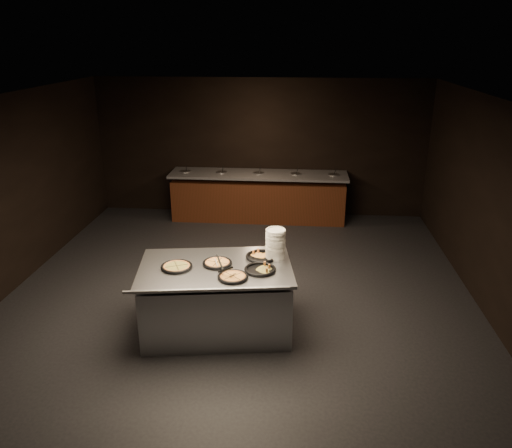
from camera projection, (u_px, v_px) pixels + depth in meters
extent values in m
cube|color=black|center=(238.00, 301.00, 7.41)|extent=(7.00, 8.00, 0.01)
cube|color=black|center=(236.00, 100.00, 6.38)|extent=(7.00, 8.00, 0.01)
cube|color=black|center=(260.00, 148.00, 10.63)|extent=(7.00, 0.01, 2.90)
cube|color=black|center=(160.00, 410.00, 3.16)|extent=(7.00, 0.01, 2.90)
cube|color=black|center=(499.00, 215.00, 6.61)|extent=(0.01, 8.00, 2.90)
cube|color=#532113|center=(258.00, 200.00, 10.59)|extent=(3.60, 0.75, 0.85)
cube|color=slate|center=(258.00, 175.00, 10.40)|extent=(3.70, 0.83, 0.05)
cube|color=black|center=(258.00, 217.00, 10.72)|extent=(3.60, 0.69, 0.08)
cylinder|color=silver|center=(185.00, 173.00, 10.52)|extent=(0.22, 0.22, 0.08)
cylinder|color=#446628|center=(185.00, 172.00, 10.51)|extent=(0.19, 0.19, 0.02)
cylinder|color=black|center=(186.00, 168.00, 10.46)|extent=(0.04, 0.10, 0.19)
cylinder|color=silver|center=(222.00, 174.00, 10.46)|extent=(0.22, 0.22, 0.08)
cylinder|color=#446628|center=(222.00, 172.00, 10.45)|extent=(0.19, 0.19, 0.02)
cylinder|color=black|center=(223.00, 169.00, 10.40)|extent=(0.04, 0.10, 0.19)
cylinder|color=silver|center=(258.00, 174.00, 10.39)|extent=(0.22, 0.22, 0.08)
cylinder|color=#446628|center=(258.00, 173.00, 10.38)|extent=(0.19, 0.19, 0.02)
cylinder|color=black|center=(260.00, 169.00, 10.33)|extent=(0.04, 0.10, 0.19)
cylinder|color=silver|center=(296.00, 175.00, 10.33)|extent=(0.22, 0.22, 0.08)
cylinder|color=#446628|center=(296.00, 174.00, 10.32)|extent=(0.19, 0.19, 0.02)
cylinder|color=black|center=(297.00, 170.00, 10.27)|extent=(0.04, 0.10, 0.19)
cylinder|color=silver|center=(333.00, 176.00, 10.27)|extent=(0.22, 0.22, 0.08)
cylinder|color=#446628|center=(333.00, 175.00, 10.26)|extent=(0.19, 0.19, 0.02)
cylinder|color=black|center=(335.00, 171.00, 10.21)|extent=(0.04, 0.10, 0.19)
cube|color=silver|center=(217.00, 302.00, 6.53)|extent=(2.01, 1.40, 0.84)
cube|color=silver|center=(215.00, 268.00, 6.36)|extent=(2.10, 1.49, 0.04)
cylinder|color=silver|center=(207.00, 290.00, 5.79)|extent=(1.92, 0.33, 0.04)
cylinder|color=white|center=(275.00, 244.00, 6.52)|extent=(0.26, 0.26, 0.40)
cylinder|color=black|center=(177.00, 267.00, 6.30)|extent=(0.38, 0.38, 0.01)
torus|color=black|center=(177.00, 266.00, 6.30)|extent=(0.40, 0.40, 0.04)
torus|color=#AB6A2C|center=(177.00, 266.00, 6.30)|extent=(0.34, 0.34, 0.03)
cylinder|color=tan|center=(177.00, 266.00, 6.30)|extent=(0.30, 0.30, 0.02)
cube|color=black|center=(177.00, 266.00, 6.29)|extent=(0.13, 0.27, 0.00)
cube|color=black|center=(177.00, 266.00, 6.29)|extent=(0.27, 0.13, 0.00)
cylinder|color=black|center=(217.00, 264.00, 6.40)|extent=(0.35, 0.35, 0.01)
torus|color=black|center=(217.00, 263.00, 6.40)|extent=(0.38, 0.38, 0.04)
torus|color=#AB6A2C|center=(217.00, 263.00, 6.40)|extent=(0.32, 0.32, 0.03)
cylinder|color=#E29D52|center=(217.00, 263.00, 6.40)|extent=(0.27, 0.27, 0.02)
cube|color=black|center=(217.00, 262.00, 6.39)|extent=(0.08, 0.26, 0.00)
cube|color=black|center=(217.00, 262.00, 6.39)|extent=(0.26, 0.08, 0.00)
cylinder|color=black|center=(261.00, 257.00, 6.60)|extent=(0.39, 0.39, 0.01)
torus|color=black|center=(261.00, 256.00, 6.59)|extent=(0.41, 0.41, 0.04)
cylinder|color=black|center=(233.00, 278.00, 6.03)|extent=(0.35, 0.35, 0.01)
torus|color=black|center=(233.00, 277.00, 6.03)|extent=(0.37, 0.37, 0.04)
torus|color=#AB6A2C|center=(233.00, 276.00, 6.03)|extent=(0.31, 0.31, 0.03)
cylinder|color=#E29D52|center=(233.00, 277.00, 6.03)|extent=(0.27, 0.27, 0.02)
cube|color=black|center=(233.00, 276.00, 6.03)|extent=(0.19, 0.20, 0.00)
cube|color=black|center=(233.00, 276.00, 6.03)|extent=(0.20, 0.19, 0.00)
cylinder|color=black|center=(260.00, 270.00, 6.23)|extent=(0.37, 0.37, 0.01)
torus|color=black|center=(260.00, 269.00, 6.22)|extent=(0.40, 0.40, 0.04)
cube|color=silver|center=(214.00, 263.00, 6.39)|extent=(0.14, 0.14, 0.00)
cylinder|color=black|center=(220.00, 262.00, 6.24)|extent=(0.12, 0.18, 0.14)
cylinder|color=silver|center=(217.00, 263.00, 6.32)|extent=(0.07, 0.09, 0.09)
cube|color=silver|center=(238.00, 280.00, 5.95)|extent=(0.15, 0.14, 0.00)
cylinder|color=black|center=(226.00, 270.00, 6.00)|extent=(0.21, 0.13, 0.15)
cylinder|color=silver|center=(232.00, 275.00, 5.98)|extent=(0.11, 0.06, 0.09)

